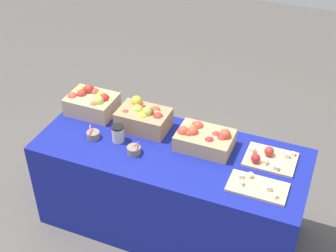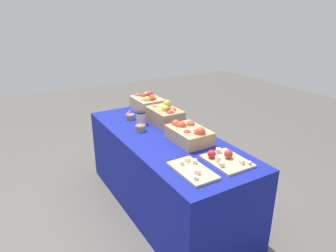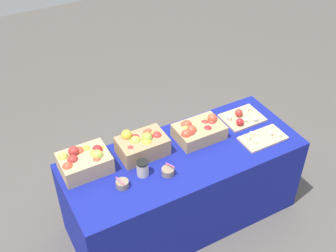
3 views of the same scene
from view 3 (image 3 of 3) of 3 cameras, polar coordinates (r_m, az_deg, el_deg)
name	(u,v)px [view 3 (image 3 of 3)]	position (r m, az deg, el deg)	size (l,w,h in m)	color
ground_plane	(182,215)	(3.89, 1.86, -11.76)	(10.00, 10.00, 0.00)	#56514C
table	(183,187)	(3.62, 1.98, -8.02)	(1.90, 0.76, 0.74)	navy
apple_crate_left	(85,161)	(3.23, -10.95, -4.54)	(0.36, 0.27, 0.20)	tan
apple_crate_middle	(142,144)	(3.31, -3.40, -2.40)	(0.37, 0.25, 0.20)	tan
apple_crate_right	(198,130)	(3.47, 4.03, -0.58)	(0.38, 0.26, 0.17)	tan
cutting_board_front	(263,138)	(3.56, 12.43, -1.57)	(0.37, 0.21, 0.05)	#D1B284
cutting_board_back	(242,118)	(3.73, 9.73, 1.11)	(0.34, 0.26, 0.08)	#D1B284
sample_bowl_near	(168,171)	(3.17, 0.00, -6.02)	(0.09, 0.10, 0.11)	gray
sample_bowl_mid	(122,184)	(3.10, -6.07, -7.63)	(0.09, 0.09, 0.09)	gray
coffee_cup	(143,168)	(3.15, -3.39, -5.62)	(0.09, 0.09, 0.12)	beige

